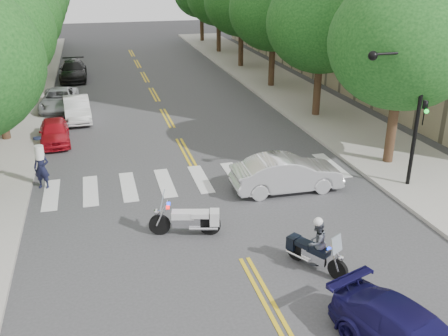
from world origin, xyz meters
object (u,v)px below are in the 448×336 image
object	(u,v)px
motorcycle_police	(315,245)
officer_standing	(42,168)
motorcycle_parked	(191,220)
convertible	(287,173)

from	to	relation	value
motorcycle_police	officer_standing	world-z (taller)	officer_standing
motorcycle_police	motorcycle_parked	bearing A→B (deg)	-72.85
motorcycle_parked	officer_standing	size ratio (longest dim) A/B	1.36
motorcycle_police	motorcycle_parked	world-z (taller)	motorcycle_police
motorcycle_police	convertible	distance (m)	5.65
motorcycle_police	officer_standing	bearing A→B (deg)	-74.90
motorcycle_police	motorcycle_parked	size ratio (longest dim) A/B	0.81
motorcycle_police	convertible	xyz separation A→B (m)	(1.26, 5.51, -0.03)
convertible	officer_standing	bearing A→B (deg)	74.81
officer_standing	convertible	distance (m)	10.07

